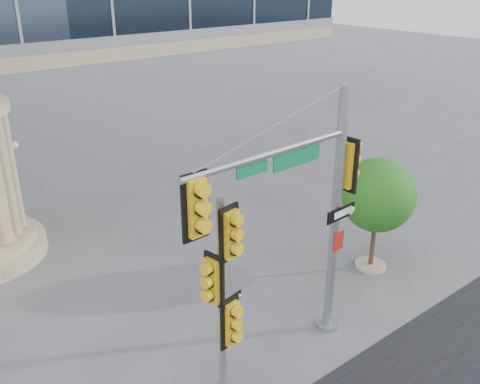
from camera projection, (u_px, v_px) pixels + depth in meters
ground at (300, 317)px, 14.64m from camera, size 120.00×120.00×0.00m
main_signal_pole at (305, 201)px, 11.95m from camera, size 5.03×0.70×6.47m
secondary_signal_pole at (224, 289)px, 10.90m from camera, size 0.86×0.63×4.74m
street_tree at (378, 197)px, 16.17m from camera, size 2.33×2.27×3.63m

